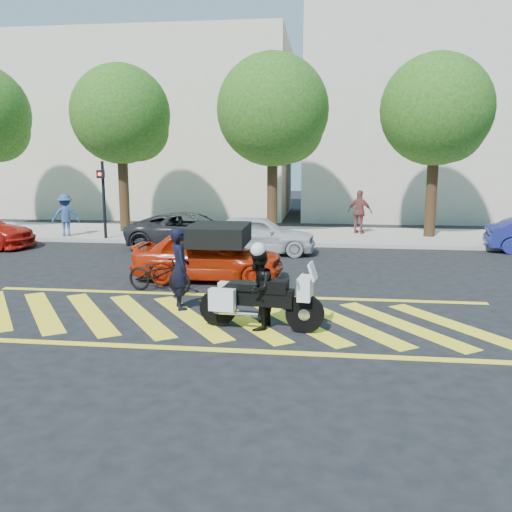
# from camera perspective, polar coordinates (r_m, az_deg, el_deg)

# --- Properties ---
(ground) EXTENTS (90.00, 90.00, 0.00)m
(ground) POSITION_cam_1_polar(r_m,az_deg,el_deg) (11.51, -4.07, -6.52)
(ground) COLOR black
(ground) RESTS_ON ground
(sidewalk) EXTENTS (60.00, 5.00, 0.15)m
(sidewalk) POSITION_cam_1_polar(r_m,az_deg,el_deg) (23.14, 1.70, 2.21)
(sidewalk) COLOR #9E998E
(sidewalk) RESTS_ON ground
(crosswalk) EXTENTS (12.33, 4.00, 0.01)m
(crosswalk) POSITION_cam_1_polar(r_m,az_deg,el_deg) (11.52, -4.26, -6.50)
(crosswalk) COLOR yellow
(crosswalk) RESTS_ON ground
(building_left) EXTENTS (16.00, 8.00, 10.00)m
(building_left) POSITION_cam_1_polar(r_m,az_deg,el_deg) (33.43, -10.85, 12.99)
(building_left) COLOR beige
(building_left) RESTS_ON ground
(building_right) EXTENTS (16.00, 8.00, 11.00)m
(building_right) POSITION_cam_1_polar(r_m,az_deg,el_deg) (32.60, 19.80, 13.53)
(building_right) COLOR beige
(building_right) RESTS_ON ground
(tree_left) EXTENTS (4.20, 4.20, 7.26)m
(tree_left) POSITION_cam_1_polar(r_m,az_deg,el_deg) (24.47, -13.71, 13.92)
(tree_left) COLOR black
(tree_left) RESTS_ON ground
(tree_center) EXTENTS (4.60, 4.60, 7.56)m
(tree_center) POSITION_cam_1_polar(r_m,az_deg,el_deg) (23.03, 2.11, 14.70)
(tree_center) COLOR black
(tree_center) RESTS_ON ground
(tree_right) EXTENTS (4.40, 4.40, 7.41)m
(tree_right) POSITION_cam_1_polar(r_m,az_deg,el_deg) (23.36, 18.70, 13.99)
(tree_right) COLOR black
(tree_right) RESTS_ON ground
(signal_pole) EXTENTS (0.28, 0.43, 3.20)m
(signal_pole) POSITION_cam_1_polar(r_m,az_deg,el_deg) (22.34, -15.80, 6.30)
(signal_pole) COLOR black
(signal_pole) RESTS_ON ground
(officer_bike) EXTENTS (0.69, 0.79, 1.83)m
(officer_bike) POSITION_cam_1_polar(r_m,az_deg,el_deg) (12.08, -8.02, -1.31)
(officer_bike) COLOR black
(officer_bike) RESTS_ON ground
(bicycle) EXTENTS (1.89, 1.08, 0.94)m
(bicycle) POSITION_cam_1_polar(r_m,az_deg,el_deg) (13.73, -10.15, -1.88)
(bicycle) COLOR black
(bicycle) RESTS_ON ground
(police_motorcycle) EXTENTS (2.50, 0.88, 1.10)m
(police_motorcycle) POSITION_cam_1_polar(r_m,az_deg,el_deg) (10.63, 0.29, -4.57)
(police_motorcycle) COLOR black
(police_motorcycle) RESTS_ON ground
(officer_moto) EXTENTS (0.70, 0.85, 1.59)m
(officer_moto) POSITION_cam_1_polar(r_m,az_deg,el_deg) (10.57, 0.20, -3.54)
(officer_moto) COLOR black
(officer_moto) RESTS_ON ground
(red_convertible) EXTENTS (4.11, 1.68, 1.39)m
(red_convertible) POSITION_cam_1_polar(r_m,az_deg,el_deg) (14.88, -5.04, 0.08)
(red_convertible) COLOR #B82308
(red_convertible) RESTS_ON ground
(parked_mid_left) EXTENTS (4.90, 2.42, 1.34)m
(parked_mid_left) POSITION_cam_1_polar(r_m,az_deg,el_deg) (20.22, -6.73, 2.67)
(parked_mid_left) COLOR black
(parked_mid_left) RESTS_ON ground
(parked_mid_right) EXTENTS (4.08, 1.81, 1.37)m
(parked_mid_right) POSITION_cam_1_polar(r_m,az_deg,el_deg) (18.93, 0.19, 2.27)
(parked_mid_right) COLOR silver
(parked_mid_right) RESTS_ON ground
(pedestrian_left) EXTENTS (1.28, 1.10, 1.71)m
(pedestrian_left) POSITION_cam_1_polar(r_m,az_deg,el_deg) (23.60, -19.42, 4.07)
(pedestrian_left) COLOR navy
(pedestrian_left) RESTS_ON sidewalk
(pedestrian_right) EXTENTS (1.17, 0.86, 1.84)m
(pedestrian_right) POSITION_cam_1_polar(r_m,az_deg,el_deg) (23.42, 10.86, 4.58)
(pedestrian_right) COLOR brown
(pedestrian_right) RESTS_ON sidewalk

